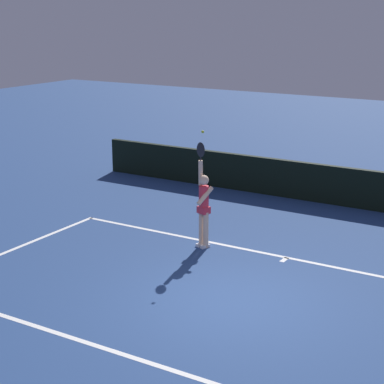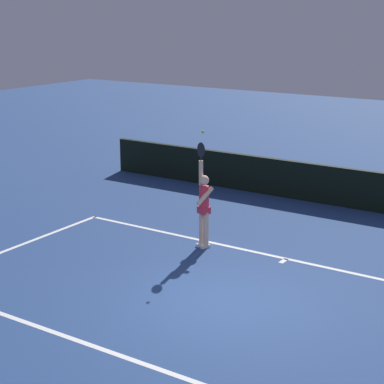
{
  "view_description": "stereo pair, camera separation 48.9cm",
  "coord_description": "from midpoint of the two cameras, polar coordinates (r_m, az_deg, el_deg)",
  "views": [
    {
      "loc": [
        5.29,
        -10.22,
        5.32
      ],
      "look_at": [
        -2.1,
        2.06,
        1.36
      ],
      "focal_mm": 61.86,
      "sensor_mm": 36.0,
      "label": 1
    },
    {
      "loc": [
        5.71,
        -9.96,
        5.32
      ],
      "look_at": [
        -2.1,
        2.06,
        1.36
      ],
      "focal_mm": 61.86,
      "sensor_mm": 36.0,
      "label": 2
    }
  ],
  "objects": [
    {
      "name": "court_lines",
      "position": [
        12.68,
        4.12,
        -9.39
      ],
      "size": [
        11.32,
        5.43,
        0.0
      ],
      "color": "white",
      "rests_on": "ground"
    },
    {
      "name": "back_wall",
      "position": [
        18.78,
        14.91,
        0.22
      ],
      "size": [
        16.65,
        0.18,
        1.1
      ],
      "color": "black",
      "rests_on": "ground"
    },
    {
      "name": "ground_plane",
      "position": [
        12.66,
        4.07,
        -9.43
      ],
      "size": [
        60.0,
        60.0,
        0.0
      ],
      "primitive_type": "plane",
      "color": "navy"
    },
    {
      "name": "tennis_player",
      "position": [
        15.1,
        1.94,
        -1.1
      ],
      "size": [
        0.47,
        0.47,
        2.46
      ],
      "color": "beige",
      "rests_on": "ground"
    },
    {
      "name": "tennis_ball",
      "position": [
        14.64,
        1.9,
        5.2
      ],
      "size": [
        0.06,
        0.06,
        0.06
      ],
      "color": "yellow"
    }
  ]
}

